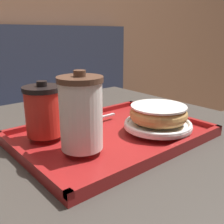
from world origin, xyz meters
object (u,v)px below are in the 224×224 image
(donut_chocolate_glazed, at_px, (158,113))
(spoon, at_px, (79,122))
(coffee_cup_front, at_px, (81,113))
(coffee_cup_rear, at_px, (44,110))

(donut_chocolate_glazed, relative_size, spoon, 0.86)
(coffee_cup_front, distance_m, coffee_cup_rear, 0.11)
(coffee_cup_rear, relative_size, donut_chocolate_glazed, 0.88)
(coffee_cup_rear, height_order, donut_chocolate_glazed, coffee_cup_rear)
(donut_chocolate_glazed, bearing_deg, coffee_cup_rear, 149.58)
(coffee_cup_front, bearing_deg, donut_chocolate_glazed, -5.91)
(spoon, bearing_deg, coffee_cup_rear, 5.89)
(coffee_cup_rear, bearing_deg, spoon, 6.23)
(coffee_cup_rear, xyz_separation_m, donut_chocolate_glazed, (0.22, -0.13, -0.02))
(donut_chocolate_glazed, bearing_deg, coffee_cup_front, 174.09)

